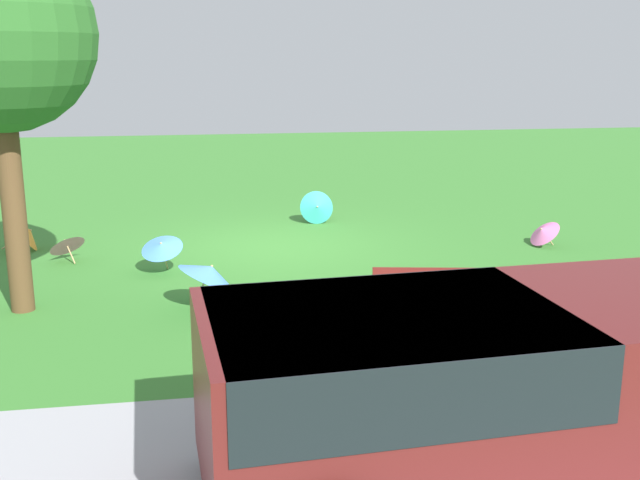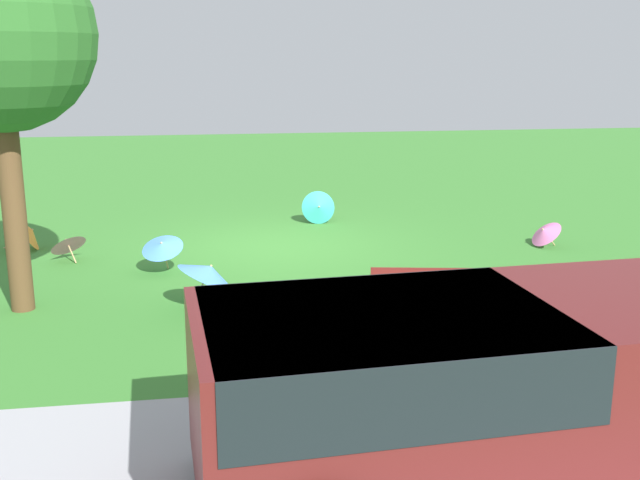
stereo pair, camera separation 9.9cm
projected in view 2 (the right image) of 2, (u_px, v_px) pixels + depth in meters
name	position (u px, v px, depth m)	size (l,w,h in m)	color
ground	(276.00, 248.00, 13.58)	(40.00, 40.00, 0.00)	#387A2D
van_dark	(475.00, 382.00, 5.84)	(4.71, 2.37, 1.53)	#591919
park_bench	(436.00, 300.00, 9.20)	(1.66, 0.77, 0.90)	maroon
parasol_blue_0	(208.00, 272.00, 10.28)	(0.93, 0.94, 0.76)	tan
parasol_pink_0	(67.00, 243.00, 12.64)	(0.78, 0.77, 0.54)	tan
parasol_orange_0	(565.00, 283.00, 9.93)	(0.91, 0.89, 0.71)	tan
parasol_pink_2	(545.00, 232.00, 13.57)	(0.62, 0.66, 0.51)	tan
parasol_orange_1	(30.00, 232.00, 13.36)	(0.73, 0.75, 0.65)	tan
parasol_teal_0	(319.00, 207.00, 15.43)	(0.68, 0.65, 0.68)	tan
parasol_blue_1	(162.00, 246.00, 11.95)	(0.82, 0.81, 0.62)	tan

